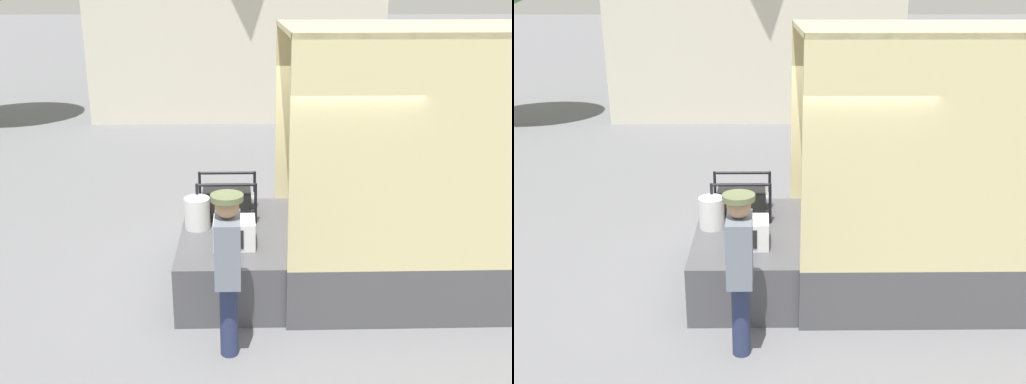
{
  "view_description": "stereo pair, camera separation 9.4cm",
  "coord_description": "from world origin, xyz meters",
  "views": [
    {
      "loc": [
        -0.46,
        -6.33,
        3.43
      ],
      "look_at": [
        -0.3,
        -0.2,
        1.24
      ],
      "focal_mm": 40.0,
      "sensor_mm": 36.0,
      "label": 1
    },
    {
      "loc": [
        -0.36,
        -6.33,
        3.43
      ],
      "look_at": [
        -0.3,
        -0.2,
        1.24
      ],
      "focal_mm": 40.0,
      "sensor_mm": 36.0,
      "label": 2
    }
  ],
  "objects": [
    {
      "name": "ground_plane",
      "position": [
        0.0,
        0.0,
        0.0
      ],
      "size": [
        160.0,
        160.0,
        0.0
      ],
      "primitive_type": "plane",
      "color": "slate"
    },
    {
      "name": "tailgate_deck",
      "position": [
        -0.6,
        0.0,
        0.34
      ],
      "size": [
        1.19,
        2.14,
        0.69
      ],
      "primitive_type": "cube",
      "color": "#4C4C51",
      "rests_on": "ground"
    },
    {
      "name": "microwave",
      "position": [
        -0.55,
        -0.45,
        0.85
      ],
      "size": [
        0.47,
        0.4,
        0.32
      ],
      "color": "white",
      "rests_on": "tailgate_deck"
    },
    {
      "name": "portable_generator",
      "position": [
        -0.62,
        0.43,
        0.89
      ],
      "size": [
        0.75,
        0.51,
        0.52
      ],
      "color": "black",
      "rests_on": "tailgate_deck"
    },
    {
      "name": "orange_bucket",
      "position": [
        -1.0,
        0.07,
        0.88
      ],
      "size": [
        0.31,
        0.31,
        0.38
      ],
      "color": "silver",
      "rests_on": "tailgate_deck"
    },
    {
      "name": "worker_person",
      "position": [
        -0.59,
        -1.51,
        1.03
      ],
      "size": [
        0.3,
        0.44,
        1.68
      ],
      "color": "navy",
      "rests_on": "ground"
    }
  ]
}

